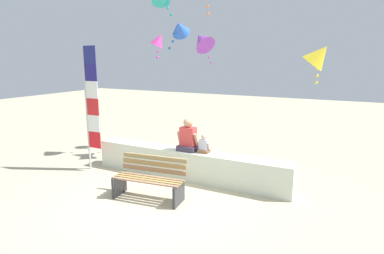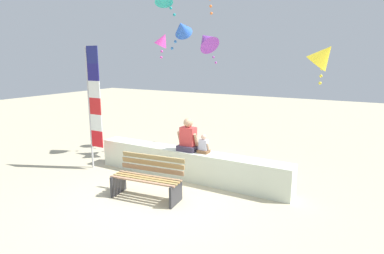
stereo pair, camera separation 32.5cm
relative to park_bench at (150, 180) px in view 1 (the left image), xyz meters
The scene contains 10 objects.
ground_plane 0.45m from the park_bench, ahead, with size 40.00×40.00×0.00m, color #B5AB8C.
seawall_ledge 1.42m from the park_bench, 82.44° to the left, with size 5.16×0.51×0.72m, color silver.
park_bench is the anchor object (origin of this frame).
person_adult 1.55m from the park_bench, 82.51° to the left, with size 0.53×0.39×0.81m.
person_child 1.61m from the park_bench, 66.48° to the left, with size 0.30×0.22×0.46m.
flag_banner 2.88m from the park_bench, 160.81° to the left, with size 0.44×0.05×3.26m.
kite_purple 5.57m from the park_bench, 101.80° to the left, with size 1.08×1.01×1.20m.
kite_blue 4.31m from the park_bench, 105.28° to the left, with size 0.64×0.69×0.89m.
kite_yellow 5.68m from the park_bench, 57.17° to the left, with size 0.91×0.79×1.19m.
kite_magenta 5.00m from the park_bench, 119.18° to the left, with size 0.66×0.61×0.85m.
Camera 1 is at (3.61, -5.41, 2.93)m, focal length 30.38 mm.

